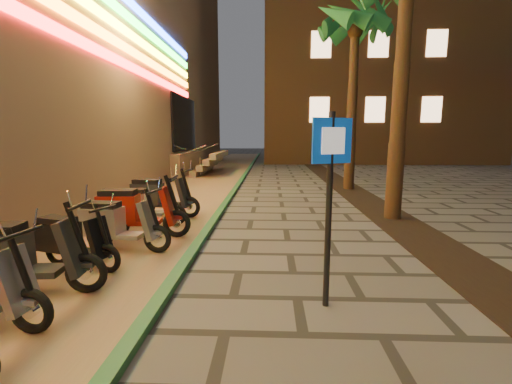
{
  "coord_description": "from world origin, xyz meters",
  "views": [
    {
      "loc": [
        0.48,
        -1.67,
        2.07
      ],
      "look_at": [
        0.25,
        3.69,
        1.2
      ],
      "focal_mm": 24.0,
      "sensor_mm": 36.0,
      "label": 1
    }
  ],
  "objects_px": {
    "scooter_8": "(70,240)",
    "scooter_11": "(143,205)",
    "scooter_9": "(116,224)",
    "scooter_10": "(133,211)",
    "scooter_12": "(158,196)",
    "pedestrian_sign": "(330,184)",
    "scooter_7": "(19,255)"
  },
  "relations": [
    {
      "from": "scooter_11",
      "to": "scooter_9",
      "type": "bearing_deg",
      "value": -87.45
    },
    {
      "from": "scooter_8",
      "to": "scooter_11",
      "type": "xyz_separation_m",
      "value": [
        0.18,
        2.65,
        0.03
      ]
    },
    {
      "from": "scooter_9",
      "to": "scooter_11",
      "type": "distance_m",
      "value": 1.83
    },
    {
      "from": "scooter_11",
      "to": "scooter_12",
      "type": "height_order",
      "value": "scooter_12"
    },
    {
      "from": "scooter_8",
      "to": "scooter_10",
      "type": "relative_size",
      "value": 0.8
    },
    {
      "from": "scooter_9",
      "to": "scooter_10",
      "type": "bearing_deg",
      "value": 96.62
    },
    {
      "from": "scooter_10",
      "to": "scooter_12",
      "type": "relative_size",
      "value": 1.02
    },
    {
      "from": "scooter_9",
      "to": "scooter_10",
      "type": "distance_m",
      "value": 0.83
    },
    {
      "from": "scooter_7",
      "to": "scooter_9",
      "type": "relative_size",
      "value": 1.07
    },
    {
      "from": "scooter_9",
      "to": "scooter_12",
      "type": "height_order",
      "value": "scooter_12"
    },
    {
      "from": "scooter_10",
      "to": "scooter_12",
      "type": "distance_m",
      "value": 1.89
    },
    {
      "from": "scooter_11",
      "to": "scooter_12",
      "type": "xyz_separation_m",
      "value": [
        0.05,
        0.9,
        0.06
      ]
    },
    {
      "from": "pedestrian_sign",
      "to": "scooter_9",
      "type": "distance_m",
      "value": 4.12
    },
    {
      "from": "scooter_8",
      "to": "scooter_9",
      "type": "height_order",
      "value": "scooter_9"
    },
    {
      "from": "scooter_7",
      "to": "scooter_8",
      "type": "distance_m",
      "value": 0.96
    },
    {
      "from": "pedestrian_sign",
      "to": "scooter_7",
      "type": "height_order",
      "value": "pedestrian_sign"
    },
    {
      "from": "scooter_9",
      "to": "scooter_7",
      "type": "bearing_deg",
      "value": -98.75
    },
    {
      "from": "scooter_8",
      "to": "scooter_9",
      "type": "bearing_deg",
      "value": 82.91
    },
    {
      "from": "scooter_9",
      "to": "scooter_12",
      "type": "bearing_deg",
      "value": 98.64
    },
    {
      "from": "pedestrian_sign",
      "to": "scooter_8",
      "type": "height_order",
      "value": "pedestrian_sign"
    },
    {
      "from": "scooter_7",
      "to": "scooter_12",
      "type": "relative_size",
      "value": 0.98
    },
    {
      "from": "scooter_9",
      "to": "scooter_11",
      "type": "height_order",
      "value": "scooter_9"
    },
    {
      "from": "scooter_11",
      "to": "scooter_12",
      "type": "distance_m",
      "value": 0.91
    },
    {
      "from": "scooter_9",
      "to": "scooter_12",
      "type": "distance_m",
      "value": 2.72
    },
    {
      "from": "scooter_8",
      "to": "scooter_11",
      "type": "bearing_deg",
      "value": 102.02
    },
    {
      "from": "scooter_10",
      "to": "scooter_12",
      "type": "height_order",
      "value": "scooter_10"
    },
    {
      "from": "scooter_7",
      "to": "scooter_10",
      "type": "relative_size",
      "value": 0.96
    },
    {
      "from": "scooter_7",
      "to": "scooter_12",
      "type": "distance_m",
      "value": 4.52
    },
    {
      "from": "pedestrian_sign",
      "to": "scooter_8",
      "type": "relative_size",
      "value": 1.58
    },
    {
      "from": "pedestrian_sign",
      "to": "scooter_9",
      "type": "relative_size",
      "value": 1.41
    },
    {
      "from": "pedestrian_sign",
      "to": "scooter_9",
      "type": "height_order",
      "value": "pedestrian_sign"
    },
    {
      "from": "scooter_9",
      "to": "scooter_10",
      "type": "height_order",
      "value": "scooter_10"
    }
  ]
}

